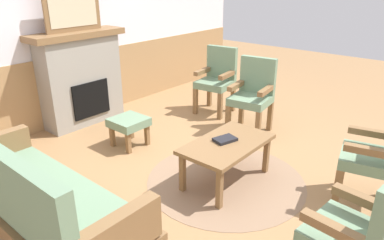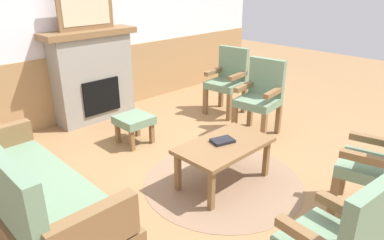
# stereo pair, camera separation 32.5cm
# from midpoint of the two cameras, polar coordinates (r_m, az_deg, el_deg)

# --- Properties ---
(ground_plane) EXTENTS (14.00, 14.00, 0.00)m
(ground_plane) POSITION_cam_midpoint_polar(r_m,az_deg,el_deg) (3.78, 1.62, -9.09)
(ground_plane) COLOR #997047
(wall_back) EXTENTS (7.20, 0.14, 2.70)m
(wall_back) POSITION_cam_midpoint_polar(r_m,az_deg,el_deg) (5.29, -21.48, 13.67)
(wall_back) COLOR white
(wall_back) RESTS_ON ground_plane
(fireplace) EXTENTS (1.30, 0.44, 1.28)m
(fireplace) POSITION_cam_midpoint_polar(r_m,az_deg,el_deg) (5.20, -19.10, 6.41)
(fireplace) COLOR gray
(fireplace) RESTS_ON ground_plane
(framed_picture) EXTENTS (0.80, 0.04, 0.56)m
(framed_picture) POSITION_cam_midpoint_polar(r_m,az_deg,el_deg) (5.05, -20.43, 16.33)
(framed_picture) COLOR brown
(framed_picture) RESTS_ON fireplace
(couch) EXTENTS (0.70, 1.80, 0.98)m
(couch) POSITION_cam_midpoint_polar(r_m,az_deg,el_deg) (2.98, -25.91, -12.07)
(couch) COLOR brown
(couch) RESTS_ON ground_plane
(coffee_table) EXTENTS (0.96, 0.56, 0.44)m
(coffee_table) POSITION_cam_midpoint_polar(r_m,az_deg,el_deg) (3.53, 3.01, -4.40)
(coffee_table) COLOR brown
(coffee_table) RESTS_ON ground_plane
(round_rug) EXTENTS (1.62, 1.62, 0.01)m
(round_rug) POSITION_cam_midpoint_polar(r_m,az_deg,el_deg) (3.72, 2.89, -9.67)
(round_rug) COLOR #896B51
(round_rug) RESTS_ON ground_plane
(book_on_table) EXTENTS (0.25, 0.20, 0.03)m
(book_on_table) POSITION_cam_midpoint_polar(r_m,az_deg,el_deg) (3.52, 2.69, -3.18)
(book_on_table) COLOR black
(book_on_table) RESTS_ON coffee_table
(footstool) EXTENTS (0.40, 0.40, 0.36)m
(footstool) POSITION_cam_midpoint_polar(r_m,az_deg,el_deg) (4.41, -12.17, -0.67)
(footstool) COLOR brown
(footstool) RESTS_ON ground_plane
(armchair_near_fireplace) EXTENTS (0.54, 0.54, 0.98)m
(armchair_near_fireplace) POSITION_cam_midpoint_polar(r_m,az_deg,el_deg) (4.71, 7.82, 4.40)
(armchair_near_fireplace) COLOR brown
(armchair_near_fireplace) RESTS_ON ground_plane
(armchair_by_window_left) EXTENTS (0.54, 0.54, 0.98)m
(armchair_by_window_left) POSITION_cam_midpoint_polar(r_m,az_deg,el_deg) (5.38, 2.36, 6.87)
(armchair_by_window_left) COLOR brown
(armchair_by_window_left) RESTS_ON ground_plane
(armchair_front_left) EXTENTS (0.53, 0.53, 0.98)m
(armchair_front_left) POSITION_cam_midpoint_polar(r_m,az_deg,el_deg) (2.39, 22.08, -16.39)
(armchair_front_left) COLOR brown
(armchair_front_left) RESTS_ON ground_plane
(armchair_front_center) EXTENTS (0.57, 0.57, 0.98)m
(armchair_front_center) POSITION_cam_midpoint_polar(r_m,az_deg,el_deg) (3.43, 25.62, -4.71)
(armchair_front_center) COLOR brown
(armchair_front_center) RESTS_ON ground_plane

